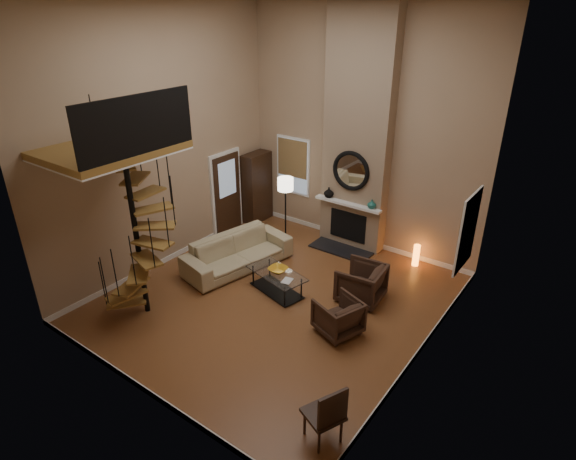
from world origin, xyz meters
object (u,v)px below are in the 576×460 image
Objects in this scene: armchair_far at (341,318)px; side_chair at (327,414)px; hutch at (257,187)px; floor_lamp at (285,189)px; armchair_near at (365,284)px; coffee_table at (277,280)px; sofa at (238,252)px; accent_lamp at (416,255)px.

side_chair reaches higher than armchair_far.
hutch is 2.53× the size of armchair_far.
armchair_far is at bearing -38.51° from floor_lamp.
floor_lamp is (-2.78, 1.09, 1.06)m from armchair_near.
hutch is 7.50m from side_chair.
floor_lamp is (-1.18, 1.91, 1.13)m from coffee_table.
side_chair reaches higher than sofa.
accent_lamp reaches higher than coffee_table.
accent_lamp is at bearing 55.35° from coffee_table.
floor_lamp is 1.70× the size of side_chair.
floor_lamp reaches higher than coffee_table.
hutch is 1.87× the size of side_chair.
accent_lamp is (0.30, 1.93, -0.10)m from armchair_near.
armchair_near is 1.17× the size of armchair_far.
side_chair is at bearing -112.38° from sofa.
sofa is 2.87× the size of armchair_near.
armchair_near is 3.17m from floor_lamp.
side_chair is at bearing -43.46° from hutch.
coffee_table is 1.40× the size of side_chair.
coffee_table is (1.32, -0.29, -0.11)m from sofa.
armchair_far is 1.42× the size of accent_lamp.
floor_lamp is at bearing 7.39° from sofa.
hutch reaches higher than armchair_near.
armchair_far is 2.39m from side_chair.
armchair_far reaches higher than coffee_table.
hutch is 1.64m from floor_lamp.
accent_lamp is at bearing 99.92° from side_chair.
sofa is 2.96m from armchair_near.
side_chair is (2.83, -2.59, 0.24)m from coffee_table.
armchair_near is 1.27m from armchair_far.
armchair_near is at bearing 26.92° from coffee_table.
coffee_table is at bearing 137.48° from side_chair.
coffee_table is at bearing -84.03° from armchair_far.
sofa is 5.05m from side_chair.
floor_lamp is (1.43, -0.65, 0.46)m from hutch.
floor_lamp is (0.14, 1.62, 1.02)m from sofa.
accent_lamp is (3.07, 0.83, -1.16)m from floor_lamp.
floor_lamp is at bearing -108.42° from armchair_far.
floor_lamp reaches higher than sofa.
armchair_near is at bearing -151.67° from armchair_far.
armchair_near is 0.62× the size of coffee_table.
armchair_far is 1.84m from coffee_table.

